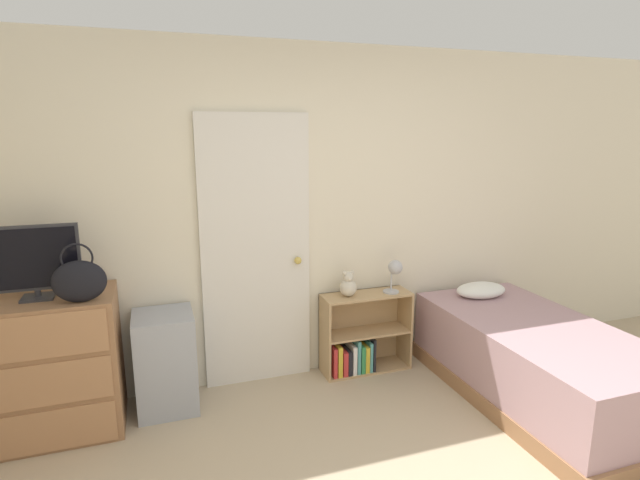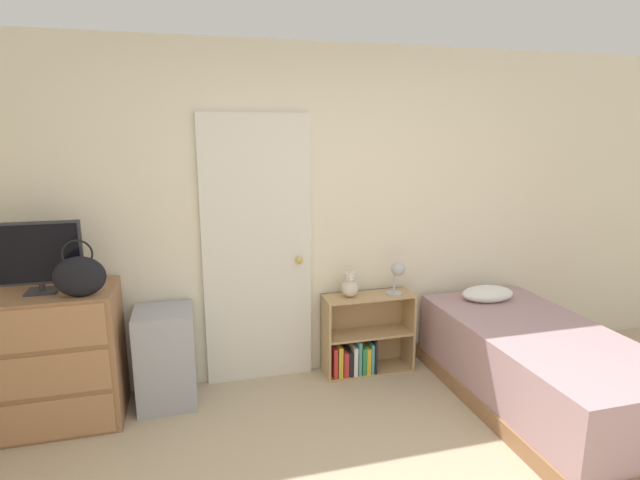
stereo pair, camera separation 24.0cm
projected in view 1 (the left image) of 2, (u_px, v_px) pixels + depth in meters
wall_back at (302, 216)px, 3.84m from camera, size 10.00×0.06×2.55m
door_closed at (256, 253)px, 3.73m from camera, size 0.82×0.09×2.05m
dresser at (46, 367)px, 3.16m from camera, size 0.88×0.53×0.92m
tv at (34, 261)px, 3.00m from camera, size 0.52×0.16×0.46m
handbag at (79, 281)px, 2.96m from camera, size 0.31×0.11×0.36m
storage_bin at (166, 362)px, 3.47m from camera, size 0.40×0.40×0.70m
bookshelf at (359, 341)px, 4.04m from camera, size 0.72×0.25×0.65m
teddy_bear at (348, 285)px, 3.90m from camera, size 0.14×0.14×0.21m
desk_lamp at (395, 270)px, 3.96m from camera, size 0.15×0.14×0.27m
bed at (535, 361)px, 3.61m from camera, size 0.97×1.88×0.68m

